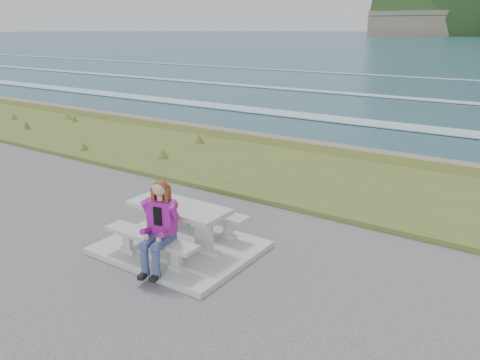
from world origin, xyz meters
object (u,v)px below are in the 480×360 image
object	(u,v)px
picnic_table	(179,214)
bench_landward	(151,241)
seated_woman	(158,238)
bench_seaward	(204,214)

from	to	relation	value
picnic_table	bench_landward	distance (m)	0.74
picnic_table	bench_landward	size ratio (longest dim) A/B	1.00
picnic_table	seated_woman	bearing A→B (deg)	-70.09
bench_seaward	bench_landward	bearing A→B (deg)	-90.00
bench_seaward	seated_woman	distance (m)	1.57
bench_seaward	picnic_table	bearing A→B (deg)	-90.00
picnic_table	bench_seaward	distance (m)	0.74
bench_seaward	seated_woman	xyz separation A→B (m)	(0.30, -1.53, 0.18)
seated_woman	picnic_table	bearing A→B (deg)	95.92
picnic_table	bench_landward	bearing A→B (deg)	-90.00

